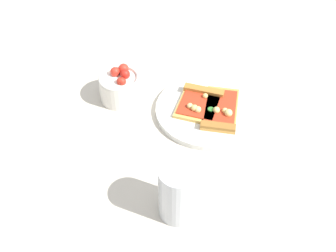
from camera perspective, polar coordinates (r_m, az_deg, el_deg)
The scene contains 6 objects.
ground_plane at distance 1.03m, azimuth 2.86°, elevation 1.01°, with size 2.40×2.40×0.00m, color beige.
plate at distance 1.04m, azimuth 5.43°, elevation 2.01°, with size 0.26×0.26×0.01m, color silver.
pizza_slice_near at distance 1.02m, azimuth 6.97°, elevation 1.93°, with size 0.17×0.15×0.03m.
pizza_slice_far at distance 1.04m, azimuth 4.25°, elevation 3.20°, with size 0.15×0.15×0.02m.
salad_bowl at distance 1.07m, azimuth -6.40°, elevation 5.27°, with size 0.10×0.10×0.09m.
soda_glass at distance 0.81m, azimuth 1.45°, elevation -8.84°, with size 0.08×0.08×0.12m.
Camera 1 is at (-0.65, 0.36, 0.71)m, focal length 45.88 mm.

